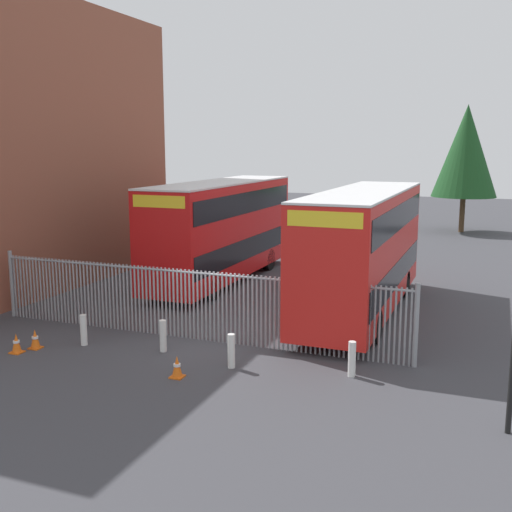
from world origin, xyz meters
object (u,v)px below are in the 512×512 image
at_px(traffic_cone_near_kerb, 177,367).
at_px(double_decker_bus_near_gate, 363,246).
at_px(bollard_near_right, 231,351).
at_px(double_decker_bus_behind_fence_left, 222,227).
at_px(bollard_far_right, 352,359).
at_px(bollard_center_front, 163,336).
at_px(bollard_near_left, 84,330).
at_px(traffic_cone_by_gate, 16,343).
at_px(traffic_cone_mid_forecourt, 35,339).

bearing_deg(traffic_cone_near_kerb, double_decker_bus_near_gate, 68.63).
xyz_separation_m(double_decker_bus_near_gate, bollard_near_right, (-2.13, -6.90, -1.95)).
relative_size(double_decker_bus_near_gate, double_decker_bus_behind_fence_left, 1.00).
relative_size(bollard_far_right, traffic_cone_near_kerb, 1.61).
bearing_deg(bollard_near_right, bollard_center_front, 168.33).
distance_m(double_decker_bus_behind_fence_left, bollard_center_front, 9.89).
bearing_deg(bollard_near_left, bollard_far_right, 3.03).
distance_m(bollard_near_right, bollard_far_right, 3.25).
height_order(double_decker_bus_near_gate, bollard_near_right, double_decker_bus_near_gate).
bearing_deg(double_decker_bus_near_gate, bollard_far_right, -80.44).
bearing_deg(double_decker_bus_behind_fence_left, bollard_far_right, -49.46).
height_order(double_decker_bus_near_gate, traffic_cone_near_kerb, double_decker_bus_near_gate).
relative_size(bollard_center_front, traffic_cone_by_gate, 1.61).
bearing_deg(traffic_cone_near_kerb, traffic_cone_mid_forecourt, 174.26).
bearing_deg(traffic_cone_near_kerb, bollard_near_left, 161.44).
height_order(double_decker_bus_near_gate, traffic_cone_mid_forecourt, double_decker_bus_near_gate).
height_order(bollard_center_front, traffic_cone_by_gate, bollard_center_front).
xyz_separation_m(bollard_near_right, traffic_cone_mid_forecourt, (-6.09, -0.67, -0.19)).
bearing_deg(bollard_center_front, bollard_near_right, -11.67).
bearing_deg(bollard_near_right, bollard_far_right, 10.06).
bearing_deg(bollard_near_left, double_decker_bus_behind_fence_left, 89.05).
bearing_deg(bollard_near_right, traffic_cone_near_kerb, -131.19).
relative_size(double_decker_bus_near_gate, bollard_near_left, 11.38).
bearing_deg(double_decker_bus_near_gate, traffic_cone_near_kerb, -111.37).
bearing_deg(traffic_cone_by_gate, bollard_near_left, 43.66).
relative_size(bollard_near_right, traffic_cone_mid_forecourt, 1.61).
xyz_separation_m(double_decker_bus_near_gate, double_decker_bus_behind_fence_left, (-6.91, 2.99, 0.00)).
height_order(bollard_near_left, traffic_cone_near_kerb, bollard_near_left).
bearing_deg(traffic_cone_by_gate, bollard_near_right, 10.61).
bearing_deg(bollard_center_front, traffic_cone_by_gate, -156.79).
distance_m(bollard_far_right, traffic_cone_mid_forecourt, 9.37).
bearing_deg(bollard_near_right, bollard_near_left, 178.42).
bearing_deg(double_decker_bus_near_gate, bollard_near_left, -136.27).
height_order(double_decker_bus_near_gate, bollard_near_left, double_decker_bus_near_gate).
xyz_separation_m(bollard_near_left, traffic_cone_mid_forecourt, (-1.15, -0.80, -0.19)).
height_order(bollard_near_left, bollard_near_right, same).
xyz_separation_m(double_decker_bus_near_gate, bollard_far_right, (1.07, -6.33, -1.95)).
bearing_deg(bollard_center_front, double_decker_bus_near_gate, 54.69).
bearing_deg(bollard_center_front, bollard_far_right, 0.72).
xyz_separation_m(bollard_near_right, traffic_cone_near_kerb, (-1.03, -1.18, -0.19)).
bearing_deg(bollard_near_left, bollard_near_right, -1.58).
bearing_deg(bollard_far_right, double_decker_bus_behind_fence_left, 130.54).
bearing_deg(traffic_cone_mid_forecourt, bollard_near_left, 34.97).
distance_m(double_decker_bus_near_gate, bollard_far_right, 6.71).
bearing_deg(bollard_far_right, bollard_center_front, -179.28).
xyz_separation_m(traffic_cone_by_gate, traffic_cone_mid_forecourt, (0.24, 0.52, 0.00)).
bearing_deg(bollard_near_right, double_decker_bus_near_gate, 72.85).
bearing_deg(traffic_cone_mid_forecourt, traffic_cone_near_kerb, -5.74).
height_order(traffic_cone_mid_forecourt, traffic_cone_near_kerb, same).
relative_size(bollard_near_left, bollard_center_front, 1.00).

